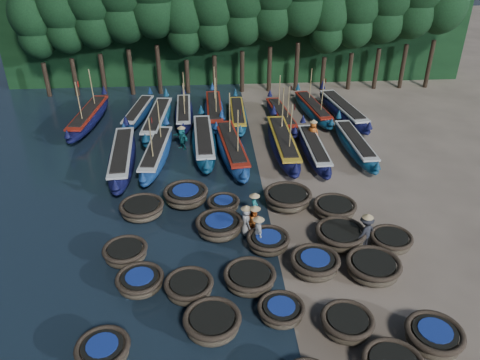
{
  "coord_description": "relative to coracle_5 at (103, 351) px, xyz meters",
  "views": [
    {
      "loc": [
        -2.88,
        -18.39,
        13.25
      ],
      "look_at": [
        -1.36,
        2.49,
        1.3
      ],
      "focal_mm": 35.0,
      "sensor_mm": 36.0,
      "label": 1
    }
  ],
  "objects": [
    {
      "name": "ground",
      "position": [
        6.69,
        7.27,
        -0.43
      ],
      "size": [
        120.0,
        120.0,
        0.0
      ],
      "primitive_type": "plane",
      "color": "gray",
      "rests_on": "ground"
    },
    {
      "name": "foliage_wall",
      "position": [
        6.69,
        30.77,
        4.57
      ],
      "size": [
        40.0,
        3.0,
        10.0
      ],
      "primitive_type": "cube",
      "color": "black",
      "rests_on": "ground"
    },
    {
      "name": "coracle_5",
      "position": [
        0.0,
        0.0,
        0.0
      ],
      "size": [
        1.88,
        1.88,
        0.75
      ],
      "rotation": [
        0.0,
        0.0,
        -0.07
      ],
      "color": "brown",
      "rests_on": "ground"
    },
    {
      "name": "coracle_6",
      "position": [
        3.7,
        0.94,
        0.03
      ],
      "size": [
        2.5,
        2.5,
        0.82
      ],
      "rotation": [
        0.0,
        0.0,
        -0.35
      ],
      "color": "brown",
      "rests_on": "ground"
    },
    {
      "name": "coracle_7",
      "position": [
        6.27,
        1.45,
        -0.06
      ],
      "size": [
        2.03,
        2.03,
        0.64
      ],
      "rotation": [
        0.0,
        0.0,
        -0.26
      ],
      "color": "brown",
      "rests_on": "ground"
    },
    {
      "name": "coracle_8",
      "position": [
        8.53,
        0.59,
        0.01
      ],
      "size": [
        1.95,
        1.95,
        0.77
      ],
      "rotation": [
        0.0,
        0.0,
        -0.06
      ],
      "color": "brown",
      "rests_on": "ground"
    },
    {
      "name": "coracle_9",
      "position": [
        11.35,
        -0.26,
        0.04
      ],
      "size": [
        2.05,
        2.05,
        0.82
      ],
      "rotation": [
        0.0,
        0.0,
        -0.05
      ],
      "color": "brown",
      "rests_on": "ground"
    },
    {
      "name": "coracle_10",
      "position": [
        0.85,
        3.4,
        -0.03
      ],
      "size": [
        2.34,
        2.34,
        0.7
      ],
      "rotation": [
        0.0,
        0.0,
        0.38
      ],
      "color": "brown",
      "rests_on": "ground"
    },
    {
      "name": "coracle_11",
      "position": [
        2.82,
        2.88,
        0.01
      ],
      "size": [
        2.1,
        2.1,
        0.78
      ],
      "rotation": [
        0.0,
        0.0,
        0.18
      ],
      "color": "brown",
      "rests_on": "ground"
    },
    {
      "name": "coracle_12",
      "position": [
        5.26,
        3.25,
        0.0
      ],
      "size": [
        2.39,
        2.39,
        0.76
      ],
      "rotation": [
        0.0,
        0.0,
        0.23
      ],
      "color": "brown",
      "rests_on": "ground"
    },
    {
      "name": "coracle_13",
      "position": [
        8.05,
        3.87,
        0.06
      ],
      "size": [
        2.42,
        2.42,
        0.84
      ],
      "rotation": [
        0.0,
        0.0,
        -0.3
      ],
      "color": "brown",
      "rests_on": "ground"
    },
    {
      "name": "coracle_14",
      "position": [
        10.43,
        3.49,
        0.03
      ],
      "size": [
        2.43,
        2.43,
        0.81
      ],
      "rotation": [
        0.0,
        0.0,
        0.15
      ],
      "color": "brown",
      "rests_on": "ground"
    },
    {
      "name": "coracle_15",
      "position": [
        0.01,
        5.27,
        -0.01
      ],
      "size": [
        2.23,
        2.23,
        0.75
      ],
      "rotation": [
        0.0,
        0.0,
        0.28
      ],
      "color": "brown",
      "rests_on": "ground"
    },
    {
      "name": "coracle_16",
      "position": [
        4.16,
        6.89,
        0.05
      ],
      "size": [
        2.27,
        2.27,
        0.84
      ],
      "rotation": [
        0.0,
        0.0,
        -0.02
      ],
      "color": "brown",
      "rests_on": "ground"
    },
    {
      "name": "coracle_17",
      "position": [
        6.31,
        5.62,
        -0.01
      ],
      "size": [
        2.03,
        2.03,
        0.73
      ],
      "rotation": [
        0.0,
        0.0,
        0.13
      ],
      "color": "brown",
      "rests_on": "ground"
    },
    {
      "name": "coracle_18",
      "position": [
        9.64,
        5.76,
        0.05
      ],
      "size": [
        2.33,
        2.33,
        0.84
      ],
      "rotation": [
        0.0,
        0.0,
        -0.01
      ],
      "color": "brown",
      "rests_on": "ground"
    },
    {
      "name": "coracle_19",
      "position": [
        11.86,
        5.32,
        -0.03
      ],
      "size": [
        2.32,
        2.32,
        0.7
      ],
      "rotation": [
        0.0,
        0.0,
        -0.39
      ],
      "color": "brown",
      "rests_on": "ground"
    },
    {
      "name": "coracle_20",
      "position": [
        0.35,
        8.73,
        -0.0
      ],
      "size": [
        2.62,
        2.62,
        0.75
      ],
      "rotation": [
        0.0,
        0.0,
        0.32
      ],
      "color": "brown",
      "rests_on": "ground"
    },
    {
      "name": "coracle_21",
      "position": [
        2.51,
        9.75,
        0.06
      ],
      "size": [
        2.67,
        2.67,
        0.85
      ],
      "rotation": [
        0.0,
        0.0,
        -0.28
      ],
      "color": "brown",
      "rests_on": "ground"
    },
    {
      "name": "coracle_22",
      "position": [
        4.43,
        8.93,
        -0.05
      ],
      "size": [
        1.86,
        1.86,
        0.67
      ],
      "rotation": [
        0.0,
        0.0,
        0.25
      ],
      "color": "brown",
      "rests_on": "ground"
    },
    {
      "name": "coracle_23",
      "position": [
        7.76,
        9.12,
        0.05
      ],
      "size": [
        3.06,
        3.06,
        0.85
      ],
      "rotation": [
        0.0,
        0.0,
        0.43
      ],
      "color": "brown",
      "rests_on": "ground"
    },
    {
      "name": "coracle_24",
      "position": [
        9.97,
        8.08,
        -0.01
      ],
      "size": [
        2.29,
        2.29,
        0.74
      ],
      "rotation": [
        0.0,
        0.0,
        -0.15
      ],
      "color": "brown",
      "rests_on": "ground"
    },
    {
      "name": "long_boat_2",
      "position": [
        -1.41,
        14.28,
        0.17
      ],
      "size": [
        2.21,
        8.94,
        1.58
      ],
      "rotation": [
        0.0,
        0.0,
        0.07
      ],
      "color": "#0E0F35",
      "rests_on": "ground"
    },
    {
      "name": "long_boat_3",
      "position": [
        0.58,
        14.77,
        0.12
      ],
      "size": [
        2.21,
        8.19,
        3.49
      ],
      "rotation": [
        0.0,
        0.0,
        -0.1
      ],
      "color": "navy",
      "rests_on": "ground"
    },
    {
      "name": "long_boat_4",
      "position": [
        3.48,
        16.18,
        0.15
      ],
      "size": [
        1.84,
        8.72,
        1.54
      ],
      "rotation": [
        0.0,
        0.0,
        0.04
      ],
      "color": "navy",
      "rests_on": "ground"
    },
    {
      "name": "long_boat_5",
      "position": [
        5.19,
        15.01,
        0.16
      ],
      "size": [
        2.47,
        8.79,
        3.76
      ],
      "rotation": [
        0.0,
        0.0,
        0.11
      ],
      "color": "navy",
      "rests_on": "ground"
    },
    {
      "name": "long_boat_6",
      "position": [
        8.48,
        15.45,
        0.18
      ],
      "size": [
        1.64,
        9.06,
        3.85
      ],
      "rotation": [
        0.0,
        0.0,
        0.01
      ],
      "color": "#0E0F35",
      "rests_on": "ground"
    },
    {
      "name": "long_boat_7",
      "position": [
        10.3,
        14.65,
        0.08
      ],
      "size": [
        1.36,
        7.72,
        1.36
      ],
      "rotation": [
        0.0,
        0.0,
        0.0
      ],
      "color": "#0E0F35",
      "rests_on": "ground"
    },
    {
      "name": "long_boat_8",
      "position": [
        13.04,
        15.11,
        0.1
      ],
      "size": [
        1.64,
        7.97,
        1.4
      ],
      "rotation": [
        0.0,
        0.0,
        0.03
      ],
      "color": "navy",
      "rests_on": "ground"
    },
    {
      "name": "long_boat_9",
      "position": [
        -4.71,
        20.85,
        0.16
      ],
      "size": [
        2.38,
        8.73,
        3.73
      ],
      "rotation": [
        0.0,
        0.0,
        -0.1
      ],
      "color": "#0E0F35",
      "rests_on": "ground"
    },
    {
      "name": "long_boat_10",
      "position": [
        -1.28,
        21.62,
        0.07
      ],
      "size": [
        2.41,
        7.38,
        1.31
      ],
      "rotation": [
        0.0,
        0.0,
        -0.16
      ],
      "color": "navy",
      "rests_on": "ground"
    },
    {
      "name": "long_boat_11",
      "position": [
        0.24,
        19.92,
        0.16
      ],
      "size": [
        2.3,
        8.83,
        1.56
      ],
      "rotation": [
        0.0,
        0.0,
        -0.09
      ],
      "color": "navy",
      "rests_on": "ground"
    },
    {
      "name": "long_boat_12",
      "position": [
        2.04,
        21.37,
        0.08
      ],
      "size": [
        1.56,
        7.63,
        3.24
      ],
      "rotation": [
        0.0,
        0.0,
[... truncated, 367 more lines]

